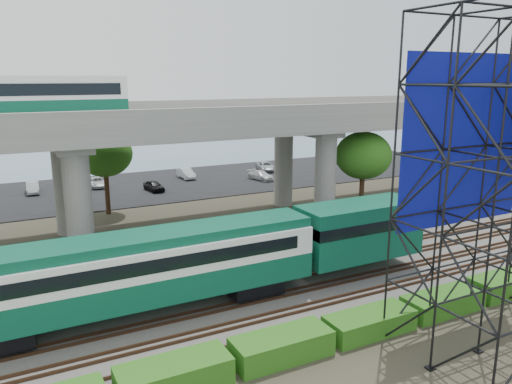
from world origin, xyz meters
TOP-DOWN VIEW (x-y plane):
  - ground at (0.00, 0.00)m, footprint 140.00×140.00m
  - ballast_bed at (0.00, 2.00)m, footprint 90.00×12.00m
  - service_road at (0.00, 10.50)m, footprint 90.00×5.00m
  - parking_lot at (0.00, 34.00)m, footprint 90.00×18.00m
  - harbor_water at (0.00, 56.00)m, footprint 140.00×40.00m
  - rail_tracks at (0.00, 2.00)m, footprint 90.00×9.52m
  - commuter_train at (-6.63, 2.00)m, footprint 29.30×3.06m
  - overpass at (-0.86, 16.00)m, footprint 80.00×12.00m
  - hedge_strip at (1.01, -4.30)m, footprint 34.60×1.80m
  - trees at (-4.67, 16.17)m, footprint 40.94×16.94m
  - suv at (-5.60, 11.31)m, footprint 5.80×3.71m
  - parked_cars at (0.49, 33.66)m, footprint 38.54×9.54m

SIDE VIEW (x-z plane):
  - ground at x=0.00m, z-range 0.00..0.00m
  - harbor_water at x=0.00m, z-range 0.00..0.03m
  - service_road at x=0.00m, z-range 0.00..0.08m
  - parking_lot at x=0.00m, z-range 0.00..0.08m
  - ballast_bed at x=0.00m, z-range 0.00..0.20m
  - rail_tracks at x=0.00m, z-range 0.20..0.36m
  - hedge_strip at x=1.01m, z-range -0.04..1.16m
  - parked_cars at x=0.49m, z-range 0.04..1.28m
  - suv at x=-5.60m, z-range 0.08..1.57m
  - commuter_train at x=-6.63m, z-range 0.73..5.03m
  - trees at x=-4.67m, z-range 1.73..9.42m
  - overpass at x=-0.86m, z-range 2.01..14.41m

